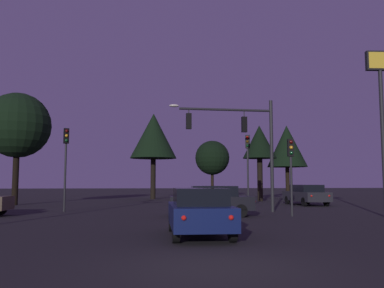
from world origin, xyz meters
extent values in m
plane|color=black|center=(0.00, 24.50, 0.00)|extent=(168.00, 168.00, 0.00)
cylinder|color=#232326|center=(6.13, 14.66, 3.25)|extent=(0.20, 0.20, 6.50)
cylinder|color=#232326|center=(3.41, 14.61, 5.89)|extent=(5.43, 0.25, 0.14)
ellipsoid|color=#F4EACC|center=(0.40, 14.54, 6.04)|extent=(0.56, 0.28, 0.16)
cylinder|color=#232326|center=(4.50, 14.63, 5.69)|extent=(0.05, 0.05, 0.39)
cube|color=black|center=(4.50, 14.63, 5.05)|extent=(0.30, 0.25, 0.90)
sphere|color=red|center=(4.50, 14.77, 5.33)|extent=(0.18, 0.18, 0.18)
sphere|color=#56380C|center=(4.50, 14.77, 5.05)|extent=(0.18, 0.18, 0.18)
sphere|color=#0C4219|center=(4.50, 14.77, 4.77)|extent=(0.18, 0.18, 0.18)
cylinder|color=#232326|center=(1.24, 14.56, 5.75)|extent=(0.05, 0.05, 0.27)
cube|color=black|center=(1.24, 14.56, 5.17)|extent=(0.30, 0.25, 0.90)
sphere|color=red|center=(1.24, 14.70, 5.45)|extent=(0.18, 0.18, 0.18)
sphere|color=#56380C|center=(1.24, 14.70, 5.17)|extent=(0.18, 0.18, 0.18)
sphere|color=#0C4219|center=(1.24, 14.70, 4.89)|extent=(0.18, 0.18, 0.18)
cylinder|color=#232326|center=(6.13, 11.66, 1.51)|extent=(0.12, 0.12, 3.01)
cube|color=black|center=(6.13, 11.66, 3.46)|extent=(0.33, 0.28, 0.90)
sphere|color=#4C0A0A|center=(6.11, 11.53, 3.74)|extent=(0.18, 0.18, 0.18)
sphere|color=#F9A319|center=(6.11, 11.53, 3.46)|extent=(0.18, 0.18, 0.18)
sphere|color=#0C4219|center=(6.11, 11.53, 3.18)|extent=(0.18, 0.18, 0.18)
cylinder|color=#232326|center=(-5.82, 16.45, 1.99)|extent=(0.12, 0.12, 3.98)
cube|color=black|center=(-5.82, 16.45, 4.43)|extent=(0.36, 0.32, 0.90)
sphere|color=#4C0A0A|center=(-5.78, 16.32, 4.71)|extent=(0.18, 0.18, 0.18)
sphere|color=#F9A319|center=(-5.78, 16.32, 4.43)|extent=(0.18, 0.18, 0.18)
sphere|color=#0C4219|center=(-5.78, 16.32, 4.15)|extent=(0.18, 0.18, 0.18)
cylinder|color=#232326|center=(5.73, 18.50, 2.00)|extent=(0.12, 0.12, 3.99)
cube|color=black|center=(5.73, 18.50, 4.44)|extent=(0.36, 0.33, 0.90)
sphere|color=red|center=(5.69, 18.37, 4.72)|extent=(0.18, 0.18, 0.18)
sphere|color=#56380C|center=(5.69, 18.37, 4.44)|extent=(0.18, 0.18, 0.18)
sphere|color=#0C4219|center=(5.69, 18.37, 4.16)|extent=(0.18, 0.18, 0.18)
cube|color=#0F1947|center=(0.39, 4.77, 0.66)|extent=(1.99, 4.24, 0.68)
cube|color=black|center=(0.38, 4.62, 1.26)|extent=(1.66, 2.32, 0.52)
cylinder|color=black|center=(-0.37, 6.18, 0.32)|extent=(0.23, 0.65, 0.64)
cylinder|color=black|center=(1.25, 6.11, 0.32)|extent=(0.23, 0.65, 0.64)
cylinder|color=black|center=(-0.48, 3.42, 0.32)|extent=(0.23, 0.65, 0.64)
cylinder|color=black|center=(1.14, 3.36, 0.32)|extent=(0.23, 0.65, 0.64)
sphere|color=red|center=(-0.34, 2.70, 0.76)|extent=(0.14, 0.14, 0.14)
sphere|color=red|center=(0.94, 2.65, 0.76)|extent=(0.14, 0.14, 0.14)
cylinder|color=black|center=(-8.68, 14.38, 0.32)|extent=(0.65, 0.23, 0.64)
cube|color=black|center=(2.10, 12.29, 0.66)|extent=(4.27, 2.14, 0.68)
cube|color=black|center=(2.25, 12.28, 1.26)|extent=(2.34, 1.75, 0.52)
cylinder|color=black|center=(0.68, 11.55, 0.32)|extent=(0.65, 0.24, 0.64)
cylinder|color=black|center=(0.79, 13.21, 0.32)|extent=(0.65, 0.24, 0.64)
cylinder|color=black|center=(3.41, 11.37, 0.32)|extent=(0.65, 0.24, 0.64)
cylinder|color=black|center=(3.52, 13.02, 0.32)|extent=(0.65, 0.24, 0.64)
sphere|color=red|center=(4.14, 11.50, 0.76)|extent=(0.14, 0.14, 0.14)
sphere|color=red|center=(4.23, 12.80, 0.76)|extent=(0.14, 0.14, 0.14)
cube|color=#232328|center=(10.93, 21.24, 0.66)|extent=(2.08, 4.61, 0.68)
cube|color=black|center=(10.94, 21.09, 1.26)|extent=(1.73, 2.51, 0.52)
cylinder|color=black|center=(10.02, 22.70, 0.32)|extent=(0.23, 0.65, 0.64)
cylinder|color=black|center=(11.71, 22.77, 0.32)|extent=(0.23, 0.65, 0.64)
cylinder|color=black|center=(10.15, 19.71, 0.32)|extent=(0.23, 0.65, 0.64)
cylinder|color=black|center=(11.84, 19.78, 0.32)|extent=(0.23, 0.65, 0.64)
sphere|color=red|center=(10.37, 18.94, 0.76)|extent=(0.14, 0.14, 0.14)
sphere|color=red|center=(11.69, 19.00, 0.76)|extent=(0.14, 0.14, 0.14)
cylinder|color=#232326|center=(10.57, 10.66, 3.69)|extent=(0.20, 0.20, 7.37)
cube|color=black|center=(10.57, 10.66, 7.87)|extent=(1.42, 0.38, 1.00)
cube|color=yellow|center=(10.56, 10.52, 7.87)|extent=(1.23, 0.14, 0.84)
cylinder|color=black|center=(-0.10, 33.46, 2.07)|extent=(0.51, 0.51, 4.14)
cone|color=black|center=(-0.10, 33.46, 6.45)|extent=(4.75, 4.75, 4.61)
cylinder|color=black|center=(14.31, 33.97, 1.67)|extent=(0.43, 0.43, 3.35)
cone|color=black|center=(14.31, 33.97, 5.60)|extent=(4.29, 4.29, 4.51)
cylinder|color=black|center=(6.78, 37.67, 1.56)|extent=(0.33, 0.33, 3.13)
sphere|color=black|center=(6.78, 37.67, 4.50)|extent=(3.92, 3.92, 3.92)
cylinder|color=black|center=(9.41, 27.90, 1.94)|extent=(0.49, 0.49, 3.89)
cone|color=black|center=(9.41, 27.90, 5.41)|extent=(3.08, 3.08, 3.04)
cylinder|color=black|center=(-10.75, 24.02, 2.15)|extent=(0.46, 0.46, 4.30)
sphere|color=black|center=(-10.75, 24.02, 6.04)|extent=(4.96, 4.96, 4.96)
camera|label=1|loc=(-1.54, -8.22, 1.71)|focal=38.16mm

